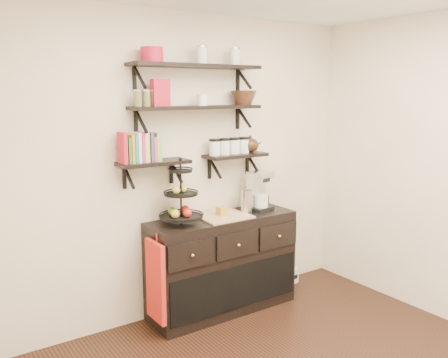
# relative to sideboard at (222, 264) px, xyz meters

# --- Properties ---
(back_wall) EXTENTS (3.50, 0.02, 2.70)m
(back_wall) POSITION_rel_sideboard_xyz_m (-0.20, 0.24, 0.90)
(back_wall) COLOR white
(back_wall) RESTS_ON ground
(left_wall) EXTENTS (0.02, 3.50, 2.70)m
(left_wall) POSITION_rel_sideboard_xyz_m (-1.95, -1.51, 0.90)
(left_wall) COLOR white
(left_wall) RESTS_ON ground
(shelf_top) EXTENTS (1.20, 0.27, 0.23)m
(shelf_top) POSITION_rel_sideboard_xyz_m (-0.20, 0.10, 1.78)
(shelf_top) COLOR black
(shelf_top) RESTS_ON back_wall
(shelf_mid) EXTENTS (1.20, 0.27, 0.23)m
(shelf_mid) POSITION_rel_sideboard_xyz_m (-0.20, 0.10, 1.43)
(shelf_mid) COLOR black
(shelf_mid) RESTS_ON back_wall
(shelf_low_left) EXTENTS (0.60, 0.25, 0.23)m
(shelf_low_left) POSITION_rel_sideboard_xyz_m (-0.62, 0.12, 0.98)
(shelf_low_left) COLOR black
(shelf_low_left) RESTS_ON back_wall
(shelf_low_right) EXTENTS (0.60, 0.25, 0.23)m
(shelf_low_right) POSITION_rel_sideboard_xyz_m (0.22, 0.12, 0.98)
(shelf_low_right) COLOR black
(shelf_low_right) RESTS_ON back_wall
(cookbooks) EXTENTS (0.36, 0.15, 0.26)m
(cookbooks) POSITION_rel_sideboard_xyz_m (-0.70, 0.12, 1.11)
(cookbooks) COLOR #B71A2D
(cookbooks) RESTS_ON shelf_low_left
(glass_canisters) EXTENTS (0.43, 0.10, 0.13)m
(glass_canisters) POSITION_rel_sideboard_xyz_m (0.16, 0.12, 1.06)
(glass_canisters) COLOR silver
(glass_canisters) RESTS_ON shelf_low_right
(sideboard) EXTENTS (1.40, 0.50, 0.92)m
(sideboard) POSITION_rel_sideboard_xyz_m (0.00, 0.00, 0.00)
(sideboard) COLOR black
(sideboard) RESTS_ON floor
(fruit_stand) EXTENTS (0.37, 0.37, 0.55)m
(fruit_stand) POSITION_rel_sideboard_xyz_m (-0.42, 0.00, 0.64)
(fruit_stand) COLOR black
(fruit_stand) RESTS_ON sideboard
(candle) EXTENTS (0.08, 0.08, 0.08)m
(candle) POSITION_rel_sideboard_xyz_m (-0.01, 0.00, 0.50)
(candle) COLOR olive
(candle) RESTS_ON sideboard
(coffee_maker) EXTENTS (0.24, 0.23, 0.38)m
(coffee_maker) POSITION_rel_sideboard_xyz_m (0.43, 0.03, 0.63)
(coffee_maker) COLOR black
(coffee_maker) RESTS_ON sideboard
(thermal_carafe) EXTENTS (0.11, 0.11, 0.22)m
(thermal_carafe) POSITION_rel_sideboard_xyz_m (0.26, -0.02, 0.56)
(thermal_carafe) COLOR silver
(thermal_carafe) RESTS_ON sideboard
(apron) EXTENTS (0.04, 0.29, 0.68)m
(apron) POSITION_rel_sideboard_xyz_m (-0.73, -0.10, 0.03)
(apron) COLOR #AE2712
(apron) RESTS_ON sideboard
(radio) EXTENTS (0.32, 0.23, 0.18)m
(radio) POSITION_rel_sideboard_xyz_m (0.88, 0.12, -0.36)
(radio) COLOR silver
(radio) RESTS_ON floor
(recipe_box) EXTENTS (0.17, 0.08, 0.22)m
(recipe_box) POSITION_rel_sideboard_xyz_m (-0.54, 0.10, 1.56)
(recipe_box) COLOR #B5142C
(recipe_box) RESTS_ON shelf_mid
(walnut_bowl) EXTENTS (0.24, 0.24, 0.13)m
(walnut_bowl) POSITION_rel_sideboard_xyz_m (0.30, 0.10, 1.51)
(walnut_bowl) COLOR black
(walnut_bowl) RESTS_ON shelf_mid
(ramekins) EXTENTS (0.09, 0.09, 0.10)m
(ramekins) POSITION_rel_sideboard_xyz_m (-0.14, 0.10, 1.50)
(ramekins) COLOR white
(ramekins) RESTS_ON shelf_mid
(teapot) EXTENTS (0.25, 0.21, 0.16)m
(teapot) POSITION_rel_sideboard_xyz_m (0.40, 0.12, 1.08)
(teapot) COLOR #341F0F
(teapot) RESTS_ON shelf_low_right
(red_pot) EXTENTS (0.18, 0.18, 0.12)m
(red_pot) POSITION_rel_sideboard_xyz_m (-0.61, 0.10, 1.86)
(red_pot) COLOR #B5142C
(red_pot) RESTS_ON shelf_top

